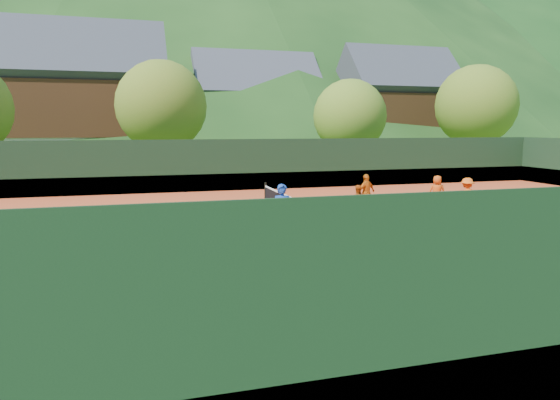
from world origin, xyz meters
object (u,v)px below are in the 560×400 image
object	(u,v)px
student_b	(366,192)
chalet_mid	(255,114)
coach	(282,213)
chalet_left	(85,104)
chalet_right	(396,112)
student_a	(357,202)
ball_hopper	(126,241)
student_d	(467,196)
student_c	(437,192)
tennis_net	(306,217)

from	to	relation	value
student_b	chalet_mid	xyz separation A→B (m)	(2.03, 30.66, 4.15)
coach	chalet_mid	bearing A→B (deg)	97.30
chalet_left	chalet_right	bearing A→B (deg)	0.00
student_a	ball_hopper	xyz separation A→B (m)	(-8.91, -5.02, 0.06)
student_b	student_d	size ratio (longest dim) A/B	1.03
coach	chalet_left	world-z (taller)	chalet_left
student_b	student_c	size ratio (longest dim) A/B	1.06
tennis_net	chalet_right	bearing A→B (deg)	56.31
ball_hopper	student_c	bearing A→B (deg)	24.87
student_c	student_b	bearing A→B (deg)	14.52
ball_hopper	chalet_mid	size ratio (longest dim) A/B	0.08
student_c	chalet_right	bearing A→B (deg)	-91.36
coach	student_c	xyz separation A→B (m)	(8.54, 4.27, -0.17)
coach	student_d	bearing A→B (deg)	35.13
student_a	student_d	xyz separation A→B (m)	(4.79, -0.53, 0.11)
chalet_mid	student_c	bearing A→B (deg)	-87.77
student_c	chalet_mid	size ratio (longest dim) A/B	0.12
chalet_mid	chalet_left	bearing A→B (deg)	-165.96
ball_hopper	chalet_right	xyz separation A→B (m)	(26.16, 33.39, 4.49)
chalet_right	chalet_mid	bearing A→B (deg)	164.05
coach	chalet_mid	xyz separation A→B (m)	(7.33, 35.46, 4.03)
student_a	chalet_mid	xyz separation A→B (m)	(3.25, 32.37, 4.28)
ball_hopper	chalet_mid	world-z (taller)	chalet_mid
student_c	student_a	bearing A→B (deg)	38.62
student_b	chalet_mid	size ratio (longest dim) A/B	0.13
student_b	ball_hopper	bearing A→B (deg)	12.05
coach	student_a	size ratio (longest dim) A/B	1.37
chalet_mid	coach	bearing A→B (deg)	-101.67
tennis_net	chalet_mid	bearing A→B (deg)	79.99
tennis_net	student_b	bearing A→B (deg)	40.10
student_c	tennis_net	xyz separation A→B (m)	(-7.21, -2.81, -0.27)
chalet_mid	chalet_right	distance (m)	14.56
coach	chalet_right	world-z (taller)	chalet_right
ball_hopper	tennis_net	bearing A→B (deg)	28.80
student_b	chalet_right	xyz separation A→B (m)	(16.03, 26.66, 4.42)
student_c	chalet_right	xyz separation A→B (m)	(12.79, 27.19, 4.47)
coach	ball_hopper	xyz separation A→B (m)	(-4.84, -1.93, -0.20)
ball_hopper	chalet_right	distance (m)	42.65
tennis_net	chalet_right	distance (m)	36.37
student_b	student_c	xyz separation A→B (m)	(3.24, -0.53, -0.05)
student_c	tennis_net	world-z (taller)	student_c
coach	ball_hopper	size ratio (longest dim) A/B	1.89
student_a	coach	bearing A→B (deg)	49.65
student_d	chalet_mid	size ratio (longest dim) A/B	0.13
student_a	ball_hopper	bearing A→B (deg)	41.84
student_c	chalet_left	world-z (taller)	chalet_left
student_b	chalet_left	world-z (taller)	chalet_left
student_a	student_d	size ratio (longest dim) A/B	0.87
coach	student_c	distance (m)	9.55
student_a	student_d	world-z (taller)	student_d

